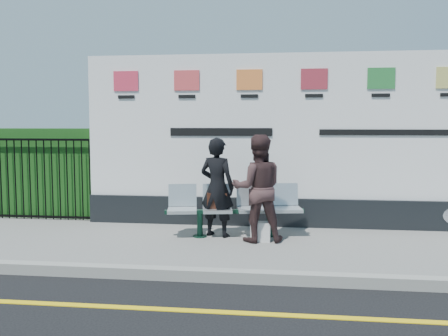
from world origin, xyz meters
name	(u,v)px	position (x,y,z in m)	size (l,w,h in m)	color
ground	(279,315)	(0.00, 0.00, 0.00)	(80.00, 80.00, 0.00)	black
pavement	(282,248)	(0.00, 2.50, 0.06)	(14.00, 3.00, 0.12)	slate
kerb	(280,278)	(0.00, 1.00, 0.07)	(14.00, 0.18, 0.14)	gray
yellow_line	(279,315)	(0.00, 0.00, 0.00)	(14.00, 0.10, 0.01)	yellow
billboard	(313,152)	(0.50, 3.85, 1.42)	(8.00, 0.30, 3.00)	black
hedge	(49,172)	(-4.58, 4.30, 0.97)	(2.35, 0.70, 1.70)	#184815
railing	(37,179)	(-4.58, 3.85, 0.89)	(2.05, 0.06, 1.54)	black
bench	(235,222)	(-0.76, 2.91, 0.35)	(2.12, 0.55, 0.45)	silver
woman_left	(217,187)	(-1.04, 2.89, 0.91)	(0.58, 0.38, 1.58)	black
woman_right	(258,188)	(-0.38, 2.64, 0.94)	(0.79, 0.62, 1.64)	#3D2728
handbag_brown	(217,201)	(-1.03, 2.86, 0.70)	(0.32, 0.14, 0.25)	black
carrier_bag_white	(260,232)	(-0.33, 2.63, 0.27)	(0.30, 0.18, 0.30)	silver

